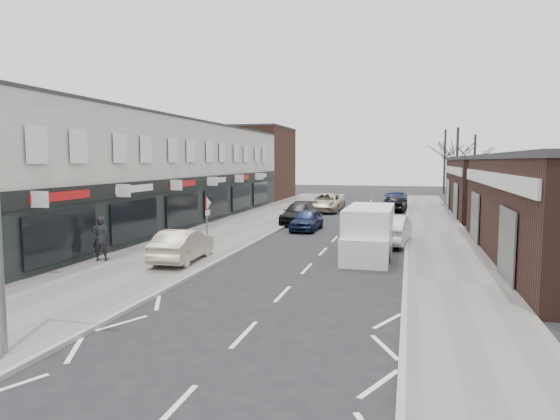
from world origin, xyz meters
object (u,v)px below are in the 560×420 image
Objects in this scene: pedestrian at (101,238)px; street_lamp at (0,151)px; parked_car_left_a at (307,220)px; parked_car_right_a at (391,229)px; parked_car_right_c at (396,199)px; sedan_on_pavement at (183,245)px; white_van at (369,233)px; parked_car_left_b at (299,213)px; parked_car_right_b at (396,203)px; parked_car_left_c at (326,203)px; warning_sign at (208,208)px.

street_lamp is at bearing 90.42° from pedestrian.
parked_car_left_a is 6.71m from parked_car_right_a.
sedan_on_pavement is at bearing 74.01° from parked_car_right_c.
white_van is 8.82m from parked_car_left_a.
parked_car_right_b is at bearing 58.47° from parked_car_left_b.
parked_car_left_c is at bearing -127.10° from pedestrian.
parked_car_right_c is (6.22, 14.38, 0.05)m from parked_car_left_b.
street_lamp is at bearing 72.64° from parked_car_right_a.
parked_car_left_c is (2.24, 20.80, -1.41)m from warning_sign.
parked_car_right_b is 0.77× the size of parked_car_right_c.
parked_car_left_c is 16.91m from parked_car_right_a.
street_lamp is at bearing -114.80° from white_van.
pedestrian is 16.25m from parked_car_left_b.
parked_car_left_c is at bearing 95.59° from parked_car_left_a.
white_van is 1.03× the size of parked_car_left_c.
pedestrian is at bearing 9.67° from sedan_on_pavement.
street_lamp is 1.37× the size of white_van.
parked_car_right_c is (7.35, 39.37, -3.84)m from street_lamp.
parked_car_right_a is 1.16× the size of parked_car_right_b.
parked_car_right_c is at bearing 46.60° from parked_car_left_c.
pedestrian is 0.39× the size of parked_car_left_b.
pedestrian reaches higher than parked_car_right_c.
parked_car_right_a reaches higher than parked_car_right_c.
pedestrian is 14.43m from parked_car_right_a.
white_van is at bearing 92.60° from parked_car_right_b.
parked_car_left_a is at bearing -69.93° from parked_car_left_b.
white_van is 21.26m from parked_car_right_b.
pedestrian reaches higher than parked_car_left_b.
parked_car_right_a is at bearing 90.60° from parked_car_right_c.
parked_car_left_c reaches higher than parked_car_left_a.
parked_car_right_a is (0.89, 3.55, -0.28)m from white_van.
parked_car_right_b is at bearing -83.52° from parked_car_right_a.
pedestrian is 0.47× the size of parked_car_right_b.
sedan_on_pavement is 1.01× the size of parked_car_right_b.
parked_car_left_b is 1.04× the size of parked_car_right_a.
white_van is 1.09× the size of parked_car_right_c.
parked_car_right_c is at bearing 79.43° from street_lamp.
white_van reaches higher than sedan_on_pavement.
parked_car_left_a is 0.69× the size of parked_car_left_c.
street_lamp is at bearing -93.01° from parked_car_left_b.
warning_sign reaches higher than parked_car_right_b.
warning_sign is 0.54× the size of parked_car_left_b.
white_van is at bearing 11.12° from warning_sign.
white_van is 1.41× the size of parked_car_right_b.
parked_car_left_b is (1.95, 14.52, -0.08)m from sedan_on_pavement.
parked_car_left_b is (1.76, 12.18, -1.48)m from warning_sign.
parked_car_right_a is (6.52, -7.18, 0.07)m from parked_car_left_b.
parked_car_left_a is 0.78× the size of parked_car_left_b.
parked_car_left_c is at bearing 44.91° from parked_car_right_c.
parked_car_left_b is at bearing -91.68° from parked_car_left_c.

